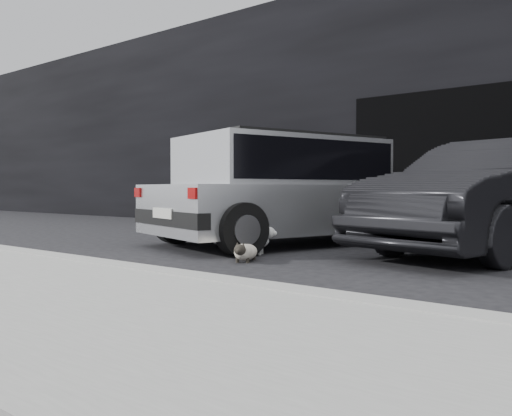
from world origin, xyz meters
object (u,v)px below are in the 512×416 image
Objects in this scene: silver_hatchback at (289,186)px; cat_siamese at (245,252)px; second_car at (500,196)px; cat_white at (251,240)px.

cat_siamese is at bearing -50.67° from silver_hatchback.
silver_hatchback is 1.06× the size of second_car.
silver_hatchback is 1.60m from cat_white.
second_car is (2.81, 0.58, -0.14)m from silver_hatchback.
second_car is at bearing 29.12° from silver_hatchback.
silver_hatchback reaches higher than cat_white.
cat_white reaches higher than cat_siamese.
cat_siamese is at bearing 7.66° from cat_white.
second_car reaches higher than cat_siamese.
silver_hatchback reaches higher than second_car.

